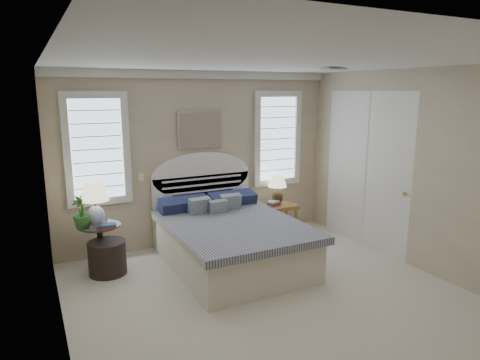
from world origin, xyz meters
name	(u,v)px	position (x,y,z in m)	size (l,w,h in m)	color
floor	(284,308)	(0.00, 0.00, 0.00)	(4.50, 5.00, 0.01)	beige
ceiling	(289,61)	(0.00, 0.00, 2.70)	(4.50, 5.00, 0.01)	white
wall_back	(200,159)	(0.00, 2.50, 1.35)	(4.50, 0.02, 2.70)	tan
wall_left	(58,220)	(-2.25, 0.00, 1.35)	(0.02, 5.00, 2.70)	tan
wall_right	(433,174)	(2.25, 0.00, 1.35)	(0.02, 5.00, 2.70)	tan
crown_molding	(199,75)	(0.00, 2.46, 2.64)	(4.50, 0.08, 0.12)	white
hvac_vent	(334,69)	(1.20, 0.80, 2.68)	(0.30, 0.20, 0.02)	#B2B2B2
switch_plate	(141,177)	(-0.95, 2.48, 1.15)	(0.08, 0.01, 0.12)	white
window_left	(97,149)	(-1.55, 2.48, 1.60)	(0.90, 0.06, 1.60)	silver
window_right	(277,139)	(1.40, 2.48, 1.60)	(0.90, 0.06, 1.60)	silver
painting	(200,129)	(0.00, 2.46, 1.82)	(0.74, 0.04, 0.58)	silver
closet_door	(366,170)	(2.23, 1.20, 1.20)	(0.02, 1.80, 2.40)	white
bed	(229,237)	(0.00, 1.46, 0.39)	(1.72, 2.28, 1.47)	silver
side_table_left	(100,242)	(-1.65, 2.05, 0.39)	(0.56, 0.56, 0.63)	black
nightstand_right	(281,213)	(1.30, 2.15, 0.39)	(0.50, 0.40, 0.53)	olive
floor_pot	(107,258)	(-1.60, 1.85, 0.22)	(0.49, 0.49, 0.45)	black
lamp_left	(95,199)	(-1.68, 2.03, 1.00)	(0.41, 0.41, 0.61)	white
lamp_right	(277,186)	(1.27, 2.22, 0.84)	(0.32, 0.32, 0.51)	black
potted_plant	(82,212)	(-1.86, 2.01, 0.85)	(0.24, 0.24, 0.43)	#286528
books_left	(109,226)	(-1.56, 1.86, 0.66)	(0.21, 0.16, 0.05)	#A43429
books_right	(274,203)	(1.16, 2.15, 0.57)	(0.23, 0.19, 0.08)	#A43429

